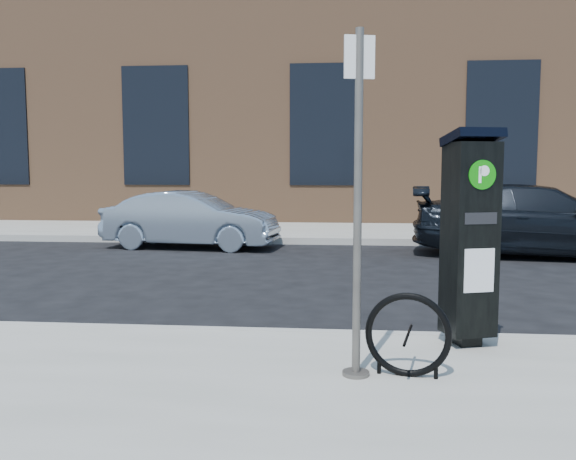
# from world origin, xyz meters

# --- Properties ---
(ground) EXTENTS (120.00, 120.00, 0.00)m
(ground) POSITION_xyz_m (0.00, 0.00, 0.00)
(ground) COLOR black
(ground) RESTS_ON ground
(sidewalk_far) EXTENTS (60.00, 12.00, 0.15)m
(sidewalk_far) POSITION_xyz_m (0.00, 14.00, 0.07)
(sidewalk_far) COLOR gray
(sidewalk_far) RESTS_ON ground
(curb_near) EXTENTS (60.00, 0.12, 0.16)m
(curb_near) POSITION_xyz_m (0.00, -0.02, 0.07)
(curb_near) COLOR #9E9B93
(curb_near) RESTS_ON ground
(curb_far) EXTENTS (60.00, 0.12, 0.16)m
(curb_far) POSITION_xyz_m (0.00, 8.02, 0.07)
(curb_far) COLOR #9E9B93
(curb_far) RESTS_ON ground
(building) EXTENTS (28.00, 10.05, 8.25)m
(building) POSITION_xyz_m (-0.00, 17.00, 4.15)
(building) COLOR brown
(building) RESTS_ON ground
(parking_kiosk) EXTENTS (0.54, 0.51, 1.94)m
(parking_kiosk) POSITION_xyz_m (1.72, -0.35, 1.14)
(parking_kiosk) COLOR black
(parking_kiosk) RESTS_ON sidewalk_near
(sign_pole) EXTENTS (0.23, 0.21, 2.61)m
(sign_pole) POSITION_xyz_m (0.70, -1.28, 1.45)
(sign_pole) COLOR #544E4A
(sign_pole) RESTS_ON sidewalk_near
(bike_rack) EXTENTS (0.65, 0.18, 0.66)m
(bike_rack) POSITION_xyz_m (1.10, -1.26, 0.47)
(bike_rack) COLOR black
(bike_rack) RESTS_ON sidewalk_near
(car_silver) EXTENTS (3.88, 1.68, 1.24)m
(car_silver) POSITION_xyz_m (-2.74, 7.17, 0.62)
(car_silver) COLOR #7F8FA1
(car_silver) RESTS_ON ground
(car_dark) EXTENTS (5.12, 2.61, 1.42)m
(car_dark) POSITION_xyz_m (4.44, 6.55, 0.71)
(car_dark) COLOR black
(car_dark) RESTS_ON ground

